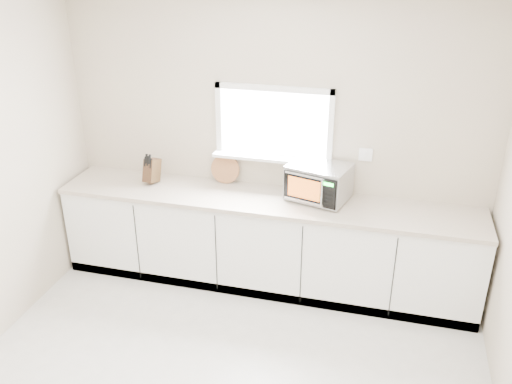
% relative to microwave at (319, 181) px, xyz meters
% --- Properties ---
extents(back_wall, '(4.00, 0.17, 2.70)m').
position_rel_microwave_xyz_m(back_wall, '(-0.46, 0.20, 0.27)').
color(back_wall, '#B19E8D').
rests_on(back_wall, ground).
extents(cabinets, '(3.92, 0.60, 0.88)m').
position_rel_microwave_xyz_m(cabinets, '(-0.47, -0.10, -0.66)').
color(cabinets, white).
rests_on(cabinets, ground).
extents(countertop, '(3.92, 0.64, 0.04)m').
position_rel_microwave_xyz_m(countertop, '(-0.47, -0.11, -0.20)').
color(countertop, '#C3AFA1').
rests_on(countertop, cabinets).
extents(microwave, '(0.61, 0.53, 0.34)m').
position_rel_microwave_xyz_m(microwave, '(0.00, 0.00, 0.00)').
color(microwave, black).
rests_on(microwave, countertop).
extents(knife_block, '(0.13, 0.23, 0.31)m').
position_rel_microwave_xyz_m(knife_block, '(-1.62, -0.04, -0.04)').
color(knife_block, '#442F18').
rests_on(knife_block, countertop).
extents(cutting_board, '(0.28, 0.07, 0.28)m').
position_rel_microwave_xyz_m(cutting_board, '(-0.93, 0.14, -0.03)').
color(cutting_board, '#AD7142').
rests_on(cutting_board, countertop).
extents(coffee_grinder, '(0.13, 0.13, 0.21)m').
position_rel_microwave_xyz_m(coffee_grinder, '(0.06, 0.05, -0.07)').
color(coffee_grinder, '#B2B5BA').
rests_on(coffee_grinder, countertop).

